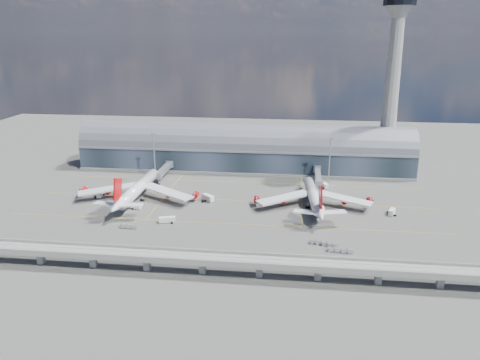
# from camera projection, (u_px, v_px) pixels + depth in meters

# --- Properties ---
(ground) EXTENTS (500.00, 500.00, 0.00)m
(ground) POSITION_uv_depth(u_px,v_px,m) (226.00, 215.00, 216.28)
(ground) COLOR #474744
(ground) RESTS_ON ground
(taxi_lines) EXTENTS (200.00, 80.12, 0.01)m
(taxi_lines) POSITION_uv_depth(u_px,v_px,m) (232.00, 199.00, 237.19)
(taxi_lines) COLOR gold
(taxi_lines) RESTS_ON ground
(terminal) EXTENTS (200.00, 30.00, 28.00)m
(terminal) POSITION_uv_depth(u_px,v_px,m) (244.00, 150.00, 286.61)
(terminal) COLOR #1E2933
(terminal) RESTS_ON ground
(control_tower) EXTENTS (19.00, 19.00, 103.00)m
(control_tower) POSITION_uv_depth(u_px,v_px,m) (392.00, 85.00, 269.42)
(control_tower) COLOR gray
(control_tower) RESTS_ON ground
(guideway) EXTENTS (220.00, 8.50, 7.20)m
(guideway) POSITION_uv_depth(u_px,v_px,m) (202.00, 259.00, 162.65)
(guideway) COLOR gray
(guideway) RESTS_ON ground
(floodlight_mast_left) EXTENTS (3.00, 0.70, 25.70)m
(floodlight_mast_left) POSITION_uv_depth(u_px,v_px,m) (154.00, 154.00, 269.88)
(floodlight_mast_left) COLOR gray
(floodlight_mast_left) RESTS_ON ground
(floodlight_mast_right) EXTENTS (3.00, 0.70, 25.70)m
(floodlight_mast_right) POSITION_uv_depth(u_px,v_px,m) (330.00, 159.00, 258.47)
(floodlight_mast_right) COLOR gray
(floodlight_mast_right) RESTS_ON ground
(airliner_left) EXTENTS (61.84, 64.92, 19.83)m
(airliner_left) POSITION_uv_depth(u_px,v_px,m) (137.00, 189.00, 233.92)
(airliner_left) COLOR white
(airliner_left) RESTS_ON ground
(airliner_right) EXTENTS (57.72, 60.34, 19.13)m
(airliner_right) POSITION_uv_depth(u_px,v_px,m) (314.00, 197.00, 224.63)
(airliner_right) COLOR white
(airliner_right) RESTS_ON ground
(jet_bridge_left) EXTENTS (4.40, 28.00, 7.25)m
(jet_bridge_left) POSITION_uv_depth(u_px,v_px,m) (165.00, 169.00, 269.94)
(jet_bridge_left) COLOR gray
(jet_bridge_left) RESTS_ON ground
(jet_bridge_right) EXTENTS (4.40, 32.00, 7.25)m
(jet_bridge_right) POSITION_uv_depth(u_px,v_px,m) (318.00, 175.00, 258.12)
(jet_bridge_right) COLOR gray
(jet_bridge_right) RESTS_ON ground
(service_truck_0) EXTENTS (4.13, 7.45, 2.94)m
(service_truck_0) POSITION_uv_depth(u_px,v_px,m) (100.00, 194.00, 239.58)
(service_truck_0) COLOR silver
(service_truck_0) RESTS_ON ground
(service_truck_1) EXTENTS (4.82, 2.75, 2.66)m
(service_truck_1) POSITION_uv_depth(u_px,v_px,m) (136.00, 206.00, 223.13)
(service_truck_1) COLOR silver
(service_truck_1) RESTS_ON ground
(service_truck_2) EXTENTS (7.56, 3.99, 2.63)m
(service_truck_2) POSITION_uv_depth(u_px,v_px,m) (167.00, 220.00, 207.24)
(service_truck_2) COLOR silver
(service_truck_2) RESTS_ON ground
(service_truck_3) EXTENTS (4.13, 5.99, 2.70)m
(service_truck_3) POSITION_uv_depth(u_px,v_px,m) (392.00, 212.00, 216.11)
(service_truck_3) COLOR silver
(service_truck_3) RESTS_ON ground
(service_truck_4) EXTENTS (3.53, 5.12, 2.71)m
(service_truck_4) POSITION_uv_depth(u_px,v_px,m) (325.00, 186.00, 252.83)
(service_truck_4) COLOR silver
(service_truck_4) RESTS_ON ground
(service_truck_5) EXTENTS (6.89, 6.36, 3.29)m
(service_truck_5) POSITION_uv_depth(u_px,v_px,m) (208.00, 198.00, 233.31)
(service_truck_5) COLOR silver
(service_truck_5) RESTS_ON ground
(cargo_train_0) EXTENTS (7.94, 2.36, 1.75)m
(cargo_train_0) POSITION_uv_depth(u_px,v_px,m) (129.00, 226.00, 201.15)
(cargo_train_0) COLOR gray
(cargo_train_0) RESTS_ON ground
(cargo_train_1) EXTENTS (11.17, 4.20, 1.49)m
(cargo_train_1) POSITION_uv_depth(u_px,v_px,m) (324.00, 244.00, 185.22)
(cargo_train_1) COLOR gray
(cargo_train_1) RESTS_ON ground
(cargo_train_2) EXTENTS (9.70, 2.66, 1.60)m
(cargo_train_2) POSITION_uv_depth(u_px,v_px,m) (340.00, 251.00, 179.24)
(cargo_train_2) COLOR gray
(cargo_train_2) RESTS_ON ground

